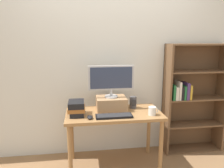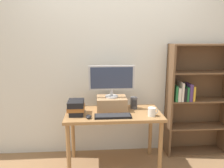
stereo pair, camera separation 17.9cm
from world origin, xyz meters
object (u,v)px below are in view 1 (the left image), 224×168
Objects in this scene: keyboard at (114,116)px; desk_speaker at (133,102)px; computer_monitor at (111,79)px; bookshelf_unit at (192,97)px; riser_box at (111,103)px; coffee_mug at (152,111)px; computer_mouse at (90,117)px; book_stack at (77,108)px; desk at (114,120)px.

desk_speaker is at bearing 44.86° from keyboard.
computer_monitor is at bearing 89.02° from keyboard.
bookshelf_unit reaches higher than keyboard.
riser_box is 0.88× the size of keyboard.
riser_box is 3.08× the size of coffee_mug.
coffee_mug is (0.74, 0.02, 0.03)m from computer_mouse.
coffee_mug reaches higher than keyboard.
desk_speaker is at bearing -170.30° from bookshelf_unit.
riser_box is at bearing 89.03° from keyboard.
riser_box is 0.53m from coffee_mug.
keyboard is 2.85× the size of desk_speaker.
book_stack reaches higher than riser_box.
computer_monitor is 0.43m from desk_speaker.
book_stack is at bearing 136.50° from computer_mouse.
computer_monitor is at bearing -171.90° from bookshelf_unit.
computer_mouse is 0.39× the size of book_stack.
bookshelf_unit reaches higher than desk_speaker.
desk_speaker reaches higher than keyboard.
riser_box reaches higher than keyboard.
computer_mouse is 0.85× the size of coffee_mug.
bookshelf_unit is 1.19m from riser_box.
book_stack is 2.17× the size of coffee_mug.
computer_monitor is 0.47m from keyboard.
keyboard reaches higher than desk.
bookshelf_unit reaches higher than riser_box.
riser_box is 2.51× the size of desk_speaker.
bookshelf_unit is at bearing 8.10° from computer_monitor.
riser_box is 0.42m from computer_mouse.
coffee_mug is 0.81× the size of desk_speaker.
desk is 0.19m from keyboard.
desk_speaker is (-0.89, -0.15, 0.01)m from bookshelf_unit.
bookshelf_unit reaches higher than computer_mouse.
book_stack is at bearing -160.91° from computer_monitor.
bookshelf_unit is at bearing 31.38° from coffee_mug.
bookshelf_unit is 10.34× the size of desk_speaker.
coffee_mug is at bearing 1.48° from computer_mouse.
keyboard is 4.09× the size of computer_mouse.
computer_mouse is at bearing -178.52° from coffee_mug.
desk is 4.44× the size of book_stack.
riser_box reaches higher than coffee_mug.
book_stack is 0.75m from desk_speaker.
computer_mouse reaches higher than desk.
keyboard is (-0.00, -0.28, -0.07)m from riser_box.
keyboard is at bearing -16.45° from book_stack.
riser_box is at bearing 148.69° from coffee_mug.
book_stack is (-0.44, -0.15, -0.31)m from computer_monitor.
coffee_mug reaches higher than desk.
desk is at bearing -166.13° from bookshelf_unit.
book_stack is (-0.15, 0.14, 0.07)m from computer_mouse.
bookshelf_unit is at bearing 8.03° from riser_box.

